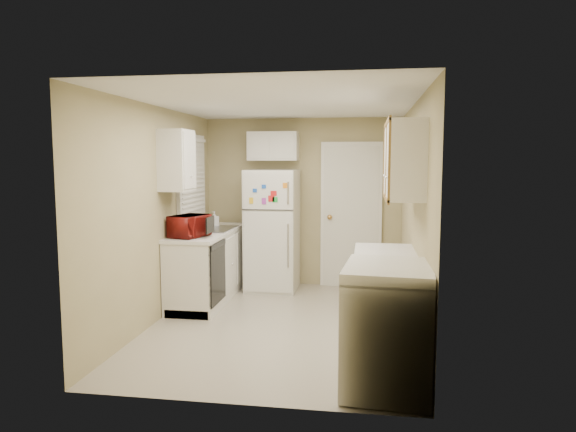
# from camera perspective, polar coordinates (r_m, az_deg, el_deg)

# --- Properties ---
(floor) EXTENTS (3.80, 3.80, 0.00)m
(floor) POSITION_cam_1_polar(r_m,az_deg,el_deg) (5.79, -0.76, -11.93)
(floor) COLOR #BBB29D
(floor) RESTS_ON ground
(ceiling) EXTENTS (3.80, 3.80, 0.00)m
(ceiling) POSITION_cam_1_polar(r_m,az_deg,el_deg) (5.53, -0.80, 12.41)
(ceiling) COLOR white
(ceiling) RESTS_ON floor
(wall_left) EXTENTS (3.80, 3.80, 0.00)m
(wall_left) POSITION_cam_1_polar(r_m,az_deg,el_deg) (5.93, -14.26, 0.18)
(wall_left) COLOR tan
(wall_left) RESTS_ON floor
(wall_right) EXTENTS (3.80, 3.80, 0.00)m
(wall_right) POSITION_cam_1_polar(r_m,az_deg,el_deg) (5.48, 13.81, -0.27)
(wall_right) COLOR tan
(wall_right) RESTS_ON floor
(wall_back) EXTENTS (2.80, 2.80, 0.00)m
(wall_back) POSITION_cam_1_polar(r_m,az_deg,el_deg) (7.41, 1.63, 1.54)
(wall_back) COLOR tan
(wall_back) RESTS_ON floor
(wall_front) EXTENTS (2.80, 2.80, 0.00)m
(wall_front) POSITION_cam_1_polar(r_m,az_deg,el_deg) (3.69, -5.61, -3.20)
(wall_front) COLOR tan
(wall_front) RESTS_ON floor
(left_counter) EXTENTS (0.60, 1.80, 0.90)m
(left_counter) POSITION_cam_1_polar(r_m,az_deg,el_deg) (6.77, -8.77, -5.39)
(left_counter) COLOR silver
(left_counter) RESTS_ON floor
(dishwasher) EXTENTS (0.03, 0.58, 0.72)m
(dishwasher) POSITION_cam_1_polar(r_m,az_deg,el_deg) (6.12, -7.85, -6.23)
(dishwasher) COLOR black
(dishwasher) RESTS_ON floor
(sink) EXTENTS (0.54, 0.74, 0.16)m
(sink) POSITION_cam_1_polar(r_m,az_deg,el_deg) (6.84, -8.45, -1.78)
(sink) COLOR gray
(sink) RESTS_ON left_counter
(microwave) EXTENTS (0.52, 0.38, 0.31)m
(microwave) POSITION_cam_1_polar(r_m,az_deg,el_deg) (6.16, -10.88, -0.92)
(microwave) COLOR maroon
(microwave) RESTS_ON left_counter
(soap_bottle) EXTENTS (0.12, 0.12, 0.21)m
(soap_bottle) POSITION_cam_1_polar(r_m,az_deg,el_deg) (7.11, -8.19, -0.34)
(soap_bottle) COLOR silver
(soap_bottle) RESTS_ON left_counter
(window_blinds) EXTENTS (0.10, 0.98, 1.08)m
(window_blinds) POSITION_cam_1_polar(r_m,az_deg,el_deg) (6.86, -10.63, 4.41)
(window_blinds) COLOR silver
(window_blinds) RESTS_ON wall_left
(upper_cabinet_left) EXTENTS (0.30, 0.45, 0.70)m
(upper_cabinet_left) POSITION_cam_1_polar(r_m,az_deg,el_deg) (6.04, -12.28, 6.05)
(upper_cabinet_left) COLOR silver
(upper_cabinet_left) RESTS_ON wall_left
(refrigerator) EXTENTS (0.70, 0.68, 1.67)m
(refrigerator) POSITION_cam_1_polar(r_m,az_deg,el_deg) (7.13, -1.75, -1.59)
(refrigerator) COLOR silver
(refrigerator) RESTS_ON floor
(cabinet_over_fridge) EXTENTS (0.70, 0.30, 0.40)m
(cabinet_over_fridge) POSITION_cam_1_polar(r_m,az_deg,el_deg) (7.30, -1.65, 7.75)
(cabinet_over_fridge) COLOR silver
(cabinet_over_fridge) RESTS_ON wall_back
(interior_door) EXTENTS (0.86, 0.06, 2.08)m
(interior_door) POSITION_cam_1_polar(r_m,az_deg,el_deg) (7.33, 7.02, 0.03)
(interior_door) COLOR silver
(interior_door) RESTS_ON floor
(right_counter) EXTENTS (0.60, 2.00, 0.90)m
(right_counter) POSITION_cam_1_polar(r_m,az_deg,el_deg) (4.82, 10.83, -10.17)
(right_counter) COLOR silver
(right_counter) RESTS_ON floor
(stove) EXTENTS (0.73, 0.88, 1.00)m
(stove) POSITION_cam_1_polar(r_m,az_deg,el_deg) (4.20, 11.01, -11.95)
(stove) COLOR silver
(stove) RESTS_ON floor
(upper_cabinet_right) EXTENTS (0.30, 1.20, 0.70)m
(upper_cabinet_right) POSITION_cam_1_polar(r_m,az_deg,el_deg) (4.94, 12.77, 6.04)
(upper_cabinet_right) COLOR silver
(upper_cabinet_right) RESTS_ON wall_right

